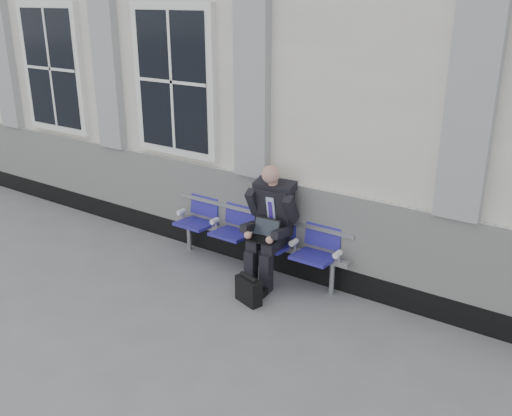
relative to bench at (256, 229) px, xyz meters
The scene contains 5 objects.
ground 2.25m from the bench, 142.58° to the right, with size 70.00×70.00×0.00m, color slate.
station_building 3.23m from the bench, 129.12° to the left, with size 14.40×4.40×4.49m.
bench is the anchor object (origin of this frame).
businessman 0.41m from the bench, 23.73° to the right, with size 0.62×0.83×1.47m.
briefcase 0.94m from the bench, 60.42° to the right, with size 0.36×0.23×0.35m.
Camera 1 is at (5.51, -4.07, 3.28)m, focal length 40.00 mm.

